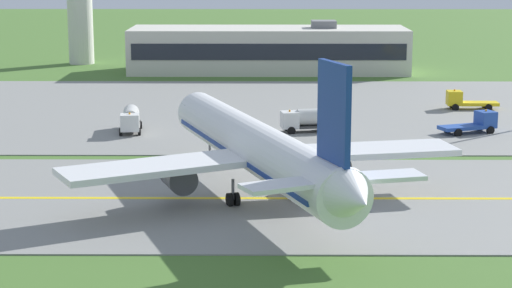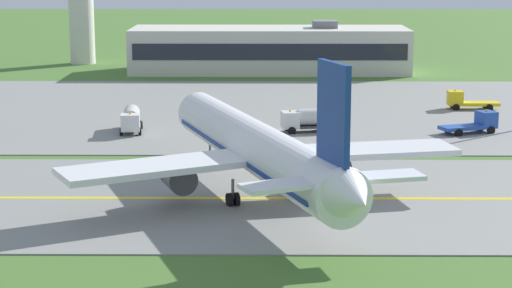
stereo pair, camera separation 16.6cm
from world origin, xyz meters
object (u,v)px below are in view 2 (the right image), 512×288
airplane_lead (258,149)px  service_truck_baggage (131,119)px  service_truck_catering (465,101)px  service_truck_pushback (309,119)px  service_truck_fuel (476,123)px

airplane_lead → service_truck_baggage: bearing=117.1°
service_truck_catering → service_truck_pushback: size_ratio=1.03×
service_truck_fuel → service_truck_pushback: service_truck_pushback is taller
airplane_lead → service_truck_baggage: (-14.14, 27.67, -2.60)m
service_truck_pushback → airplane_lead: bearing=-101.1°
service_truck_baggage → service_truck_catering: size_ratio=0.96×
airplane_lead → service_truck_pushback: bearing=78.9°
service_truck_baggage → service_truck_fuel: size_ratio=0.92×
service_truck_fuel → service_truck_pushback: 18.35m
airplane_lead → service_truck_fuel: size_ratio=5.72×
airplane_lead → service_truck_pushback: size_ratio=6.13×
service_truck_pushback → service_truck_baggage: bearing=-179.9°
airplane_lead → service_truck_fuel: (23.77, 27.30, -2.95)m
airplane_lead → service_truck_catering: 50.00m
service_truck_fuel → service_truck_pushback: (-18.34, 0.39, 0.35)m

